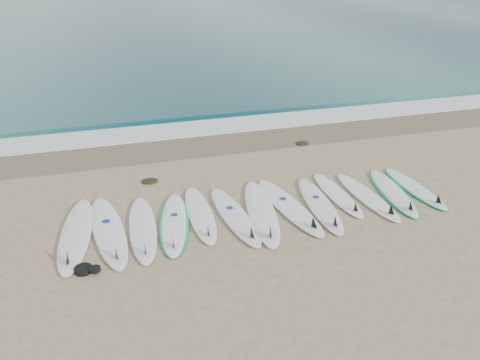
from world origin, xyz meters
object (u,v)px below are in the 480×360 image
object	(u,v)px
surfboard_0	(75,235)
leash_coil	(86,269)
surfboard_6	(262,213)
surfboard_12	(415,188)

from	to	relation	value
surfboard_0	leash_coil	bearing A→B (deg)	-74.85
surfboard_0	leash_coil	xyz separation A→B (m)	(0.20, -1.19, -0.01)
surfboard_0	surfboard_6	bearing A→B (deg)	2.62
surfboard_0	leash_coil	distance (m)	1.21
leash_coil	surfboard_12	bearing A→B (deg)	8.47
surfboard_6	leash_coil	distance (m)	3.73
surfboard_0	surfboard_12	bearing A→B (deg)	4.92
surfboard_6	leash_coil	world-z (taller)	surfboard_6
surfboard_12	leash_coil	world-z (taller)	surfboard_12
surfboard_12	leash_coil	xyz separation A→B (m)	(-7.46, -1.11, 0.01)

